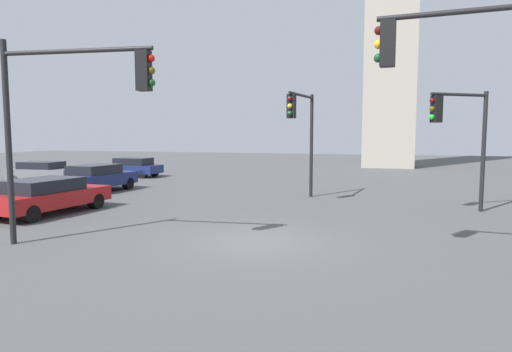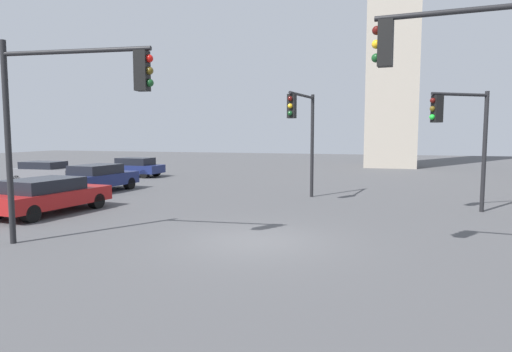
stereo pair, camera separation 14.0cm
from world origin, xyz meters
The scene contains 9 objects.
ground_plane centered at (0.00, 0.00, 0.00)m, with size 109.85×109.85×0.00m, color #4C4C4F.
traffic_light_0 centered at (-4.44, -2.01, 3.92)m, with size 4.35×0.62×5.54m.
traffic_light_1 centered at (6.15, 6.43, 3.34)m, with size 2.23×1.55×4.67m.
traffic_light_2 centered at (5.26, -1.58, 4.15)m, with size 3.81×0.56×5.75m.
traffic_light_3 centered at (-0.14, 7.80, 3.54)m, with size 0.66×3.23×4.90m.
car_0 centered at (-15.76, 9.47, 0.76)m, with size 4.01×1.93×1.41m.
car_1 centered at (-10.94, 7.85, 0.76)m, with size 2.21×4.46×1.44m.
car_2 centered at (-8.87, 1.90, 0.72)m, with size 2.61×4.83×1.36m.
car_4 centered at (-13.74, 15.64, 0.70)m, with size 4.22×1.93×1.35m.
Camera 2 is at (3.60, -11.82, 3.05)m, focal length 31.04 mm.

